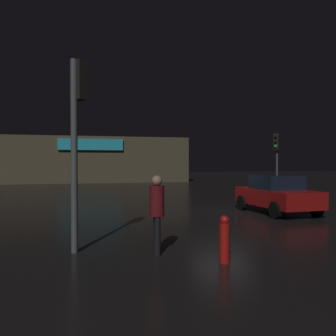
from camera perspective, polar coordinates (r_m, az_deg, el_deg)
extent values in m
plane|color=black|center=(15.52, 8.58, -6.94)|extent=(120.00, 120.00, 0.00)
cube|color=brown|center=(40.00, -12.33, 1.27)|extent=(20.39, 7.03, 4.73)
cube|color=#33CCF2|center=(36.38, -12.15, 3.68)|extent=(6.32, 0.24, 1.11)
cylinder|color=#595B60|center=(23.10, 16.93, 0.45)|extent=(0.11, 0.11, 3.88)
cube|color=black|center=(22.99, 16.84, 4.04)|extent=(0.41, 0.41, 1.00)
sphere|color=black|center=(22.85, 16.73, 4.81)|extent=(0.20, 0.20, 0.20)
sphere|color=black|center=(22.83, 16.73, 4.06)|extent=(0.20, 0.20, 0.20)
sphere|color=#19D13F|center=(22.82, 16.73, 3.31)|extent=(0.20, 0.20, 0.20)
cylinder|color=#595B60|center=(8.66, -14.69, 1.80)|extent=(0.16, 0.16, 4.52)
cube|color=black|center=(8.97, -13.98, 13.35)|extent=(0.41, 0.41, 0.93)
sphere|color=red|center=(9.14, -13.22, 14.91)|extent=(0.20, 0.20, 0.20)
sphere|color=black|center=(9.08, -13.21, 13.21)|extent=(0.20, 0.20, 0.20)
sphere|color=black|center=(9.03, -13.20, 11.48)|extent=(0.20, 0.20, 0.20)
cube|color=#A51414|center=(15.65, 16.93, -4.47)|extent=(2.02, 3.97, 0.67)
cube|color=black|center=(15.65, 16.83, -2.18)|extent=(1.73, 1.80, 0.58)
cylinder|color=black|center=(15.21, 22.52, -5.93)|extent=(0.25, 0.66, 0.65)
cylinder|color=black|center=(14.12, 16.74, -6.43)|extent=(0.25, 0.66, 0.65)
cylinder|color=black|center=(17.25, 17.08, -5.09)|extent=(0.25, 0.66, 0.65)
cylinder|color=black|center=(16.31, 11.71, -5.42)|extent=(0.25, 0.66, 0.65)
cylinder|color=black|center=(8.30, -1.69, -10.77)|extent=(0.14, 0.14, 0.88)
cylinder|color=black|center=(8.46, -1.86, -10.55)|extent=(0.14, 0.14, 0.88)
cylinder|color=maroon|center=(8.26, -1.78, -5.27)|extent=(0.36, 0.36, 0.70)
sphere|color=tan|center=(8.22, -1.78, -2.02)|extent=(0.24, 0.24, 0.24)
cylinder|color=red|center=(7.80, 8.95, -11.71)|extent=(0.22, 0.22, 0.84)
sphere|color=red|center=(7.71, 8.96, -8.19)|extent=(0.20, 0.20, 0.20)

